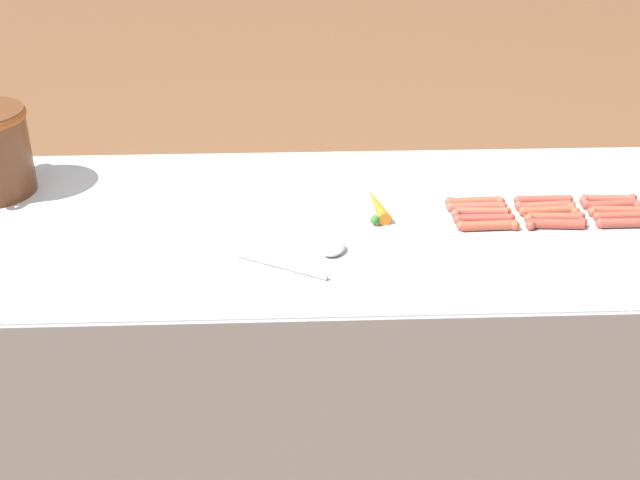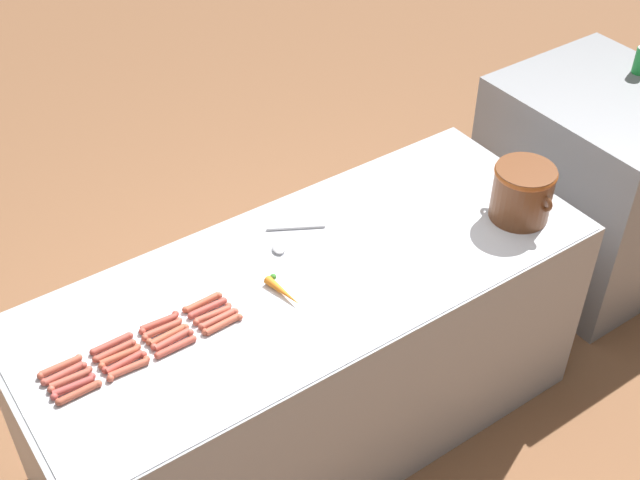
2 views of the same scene
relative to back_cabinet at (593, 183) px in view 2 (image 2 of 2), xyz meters
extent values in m
plane|color=brown|center=(0.10, -1.72, -0.49)|extent=(20.00, 20.00, 0.00)
cube|color=#9EA0A5|center=(0.10, -1.72, -0.05)|extent=(0.85, 2.12, 0.87)
cube|color=silver|center=(0.10, -1.72, 0.39)|extent=(0.84, 2.08, 0.00)
cube|color=gray|center=(0.00, 0.00, 0.00)|extent=(0.91, 0.79, 0.97)
cylinder|color=#B1523D|center=(0.03, -2.60, 0.40)|extent=(0.03, 0.13, 0.02)
sphere|color=#B1523D|center=(0.03, -2.66, 0.40)|extent=(0.02, 0.02, 0.02)
sphere|color=#B1523D|center=(0.03, -2.54, 0.40)|extent=(0.02, 0.02, 0.02)
cylinder|color=#AB483B|center=(0.03, -2.43, 0.40)|extent=(0.02, 0.13, 0.02)
sphere|color=#AB483B|center=(0.03, -2.49, 0.40)|extent=(0.02, 0.02, 0.02)
sphere|color=#AB483B|center=(0.04, -2.37, 0.40)|extent=(0.02, 0.02, 0.02)
cylinder|color=#AF4638|center=(0.04, -2.26, 0.40)|extent=(0.03, 0.13, 0.02)
sphere|color=#AF4638|center=(0.04, -2.33, 0.40)|extent=(0.02, 0.02, 0.02)
sphere|color=#AF4638|center=(0.03, -2.20, 0.40)|extent=(0.02, 0.02, 0.02)
cylinder|color=#B85138|center=(0.03, -2.10, 0.40)|extent=(0.03, 0.13, 0.02)
sphere|color=#B85138|center=(0.03, -2.16, 0.40)|extent=(0.02, 0.02, 0.02)
sphere|color=#B85138|center=(0.04, -2.04, 0.40)|extent=(0.02, 0.02, 0.02)
cylinder|color=#B74E41|center=(0.07, -2.60, 0.40)|extent=(0.03, 0.13, 0.02)
sphere|color=#B74E41|center=(0.07, -2.66, 0.40)|extent=(0.02, 0.02, 0.02)
sphere|color=#B74E41|center=(0.07, -2.54, 0.40)|extent=(0.02, 0.02, 0.02)
cylinder|color=#AC4C3B|center=(0.07, -2.44, 0.40)|extent=(0.03, 0.13, 0.02)
sphere|color=#AC4C3B|center=(0.07, -2.50, 0.40)|extent=(0.02, 0.02, 0.02)
sphere|color=#AC4C3B|center=(0.07, -2.37, 0.40)|extent=(0.02, 0.02, 0.02)
cylinder|color=#B5513E|center=(0.07, -2.27, 0.40)|extent=(0.03, 0.13, 0.02)
sphere|color=#B5513E|center=(0.07, -2.33, 0.40)|extent=(0.02, 0.02, 0.02)
sphere|color=#B5513E|center=(0.07, -2.21, 0.40)|extent=(0.02, 0.02, 0.02)
cylinder|color=#AD453B|center=(0.07, -2.10, 0.40)|extent=(0.02, 0.13, 0.02)
sphere|color=#AD453B|center=(0.07, -2.16, 0.40)|extent=(0.02, 0.02, 0.02)
sphere|color=#AD453B|center=(0.07, -2.04, 0.40)|extent=(0.02, 0.02, 0.02)
cylinder|color=#AF5240|center=(0.10, -2.59, 0.40)|extent=(0.03, 0.13, 0.02)
sphere|color=#AF5240|center=(0.10, -2.66, 0.40)|extent=(0.02, 0.02, 0.02)
sphere|color=#AF5240|center=(0.09, -2.53, 0.40)|extent=(0.02, 0.02, 0.02)
cylinder|color=#B55339|center=(0.10, -2.43, 0.40)|extent=(0.03, 0.13, 0.02)
sphere|color=#B55339|center=(0.10, -2.49, 0.40)|extent=(0.02, 0.02, 0.02)
sphere|color=#B55339|center=(0.10, -2.37, 0.40)|extent=(0.02, 0.02, 0.02)
cylinder|color=#AD5439|center=(0.10, -2.26, 0.40)|extent=(0.03, 0.13, 0.02)
sphere|color=#AD5439|center=(0.10, -2.33, 0.40)|extent=(0.02, 0.02, 0.02)
sphere|color=#AD5439|center=(0.10, -2.20, 0.40)|extent=(0.02, 0.02, 0.02)
cylinder|color=#B9533F|center=(0.10, -2.10, 0.40)|extent=(0.03, 0.13, 0.02)
sphere|color=#B9533F|center=(0.11, -2.16, 0.40)|extent=(0.02, 0.02, 0.02)
sphere|color=#B9533F|center=(0.10, -2.04, 0.40)|extent=(0.02, 0.02, 0.02)
cylinder|color=#AD4640|center=(0.13, -2.60, 0.40)|extent=(0.03, 0.13, 0.02)
sphere|color=#AD4640|center=(0.14, -2.66, 0.40)|extent=(0.02, 0.02, 0.02)
sphere|color=#AD4640|center=(0.13, -2.54, 0.40)|extent=(0.02, 0.02, 0.02)
cylinder|color=#B4463B|center=(0.13, -2.43, 0.40)|extent=(0.03, 0.13, 0.02)
sphere|color=#B4463B|center=(0.13, -2.49, 0.40)|extent=(0.02, 0.02, 0.02)
sphere|color=#B4463B|center=(0.14, -2.37, 0.40)|extent=(0.02, 0.02, 0.02)
cylinder|color=#B65041|center=(0.13, -2.26, 0.40)|extent=(0.03, 0.13, 0.02)
sphere|color=#B65041|center=(0.12, -2.33, 0.40)|extent=(0.02, 0.02, 0.02)
sphere|color=#B65041|center=(0.13, -2.20, 0.40)|extent=(0.02, 0.02, 0.02)
cylinder|color=#B25241|center=(0.13, -2.09, 0.40)|extent=(0.03, 0.13, 0.02)
sphere|color=#B25241|center=(0.13, -2.16, 0.40)|extent=(0.02, 0.02, 0.02)
sphere|color=#B25241|center=(0.13, -2.03, 0.40)|extent=(0.02, 0.02, 0.02)
cylinder|color=#AB4D38|center=(0.16, -2.59, 0.40)|extent=(0.02, 0.13, 0.02)
sphere|color=#AB4D38|center=(0.16, -2.66, 0.40)|extent=(0.02, 0.02, 0.02)
sphere|color=#AB4D38|center=(0.17, -2.53, 0.40)|extent=(0.02, 0.02, 0.02)
cylinder|color=#B7513C|center=(0.16, -2.43, 0.40)|extent=(0.03, 0.13, 0.02)
sphere|color=#B7513C|center=(0.17, -2.49, 0.40)|extent=(0.02, 0.02, 0.02)
sphere|color=#B7513C|center=(0.16, -2.37, 0.40)|extent=(0.02, 0.02, 0.02)
cylinder|color=#B64A3A|center=(0.16, -2.27, 0.40)|extent=(0.02, 0.13, 0.02)
sphere|color=#B64A3A|center=(0.16, -2.33, 0.40)|extent=(0.02, 0.02, 0.02)
sphere|color=#B64A3A|center=(0.16, -2.21, 0.40)|extent=(0.02, 0.02, 0.02)
cylinder|color=#B7523B|center=(0.16, -2.10, 0.40)|extent=(0.03, 0.13, 0.02)
sphere|color=#B7523B|center=(0.16, -2.16, 0.40)|extent=(0.02, 0.02, 0.02)
sphere|color=#B7523B|center=(0.16, -2.03, 0.40)|extent=(0.02, 0.02, 0.02)
cylinder|color=brown|center=(0.29, -0.88, 0.50)|extent=(0.22, 0.22, 0.22)
torus|color=#9E4A1B|center=(0.29, -0.88, 0.59)|extent=(0.23, 0.23, 0.03)
torus|color=brown|center=(0.18, -0.88, 0.52)|extent=(0.07, 0.02, 0.07)
torus|color=brown|center=(0.40, -0.88, 0.52)|extent=(0.07, 0.02, 0.07)
cylinder|color=#B7B7BC|center=(-0.12, -1.62, 0.39)|extent=(0.12, 0.20, 0.01)
ellipsoid|color=#B7B7BC|center=(-0.06, -1.74, 0.40)|extent=(0.09, 0.08, 0.02)
cone|color=orange|center=(0.15, -1.85, 0.40)|extent=(0.17, 0.06, 0.03)
sphere|color=#387F2D|center=(0.07, -1.84, 0.40)|extent=(0.02, 0.02, 0.02)
camera|label=1|loc=(-1.66, -1.64, 1.29)|focal=46.49mm
camera|label=2|loc=(1.91, -2.92, 2.37)|focal=46.94mm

